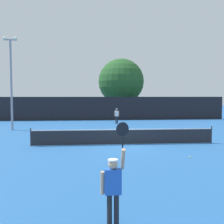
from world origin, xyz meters
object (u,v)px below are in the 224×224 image
Objects in this scene: player_serving at (113,182)px; tennis_ball at (190,157)px; player_receiving at (117,114)px; parked_car_mid at (176,111)px; light_pole at (11,77)px; parked_car_near at (46,111)px; large_tree at (121,82)px.

player_serving reaches higher than tennis_ball.
player_receiving is 0.37× the size of parked_car_mid.
player_serving is 0.55× the size of parked_car_mid.
player_serving reaches higher than player_receiving.
parked_car_mid is (12.14, 31.28, -0.27)m from player_serving.
light_pole reaches higher than player_serving.
light_pole is at bearing -95.09° from parked_car_near.
player_receiving is at bearing 97.22° from tennis_ball.
player_receiving is at bearing 24.59° from light_pole.
large_tree reaches higher than light_pole.
player_serving is 19.14m from light_pole.
parked_car_near is (-10.84, 1.47, -4.21)m from large_tree.
tennis_ball is 25.24m from large_tree.
player_serving is at bearing -103.93° from parked_car_mid.
large_tree is 1.90× the size of parked_car_near.
parked_car_mid reaches higher than tennis_ball.
parked_car_near is (0.36, 15.14, -3.80)m from light_pole.
tennis_ball is at bearing -89.15° from large_tree.
light_pole is at bearing 24.59° from player_receiving.
player_receiving is 14.18m from parked_car_near.
player_receiving is (2.35, 21.75, -0.06)m from player_serving.
player_serving is 31.52m from large_tree.
tennis_ball is 0.02× the size of parked_car_mid.
light_pole reaches higher than parked_car_mid.
parked_car_near is (-11.21, 26.22, 0.74)m from tennis_ball.
player_serving is 33.22m from parked_car_near.
light_pole is 0.98× the size of large_tree.
large_tree is (1.59, 9.27, 4.01)m from player_receiving.
parked_car_mid is at bearing 68.79° from player_serving.
player_serving is 0.30× the size of light_pole.
player_receiving reaches higher than tennis_ball.
large_tree is (11.20, 13.66, 0.41)m from light_pole.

